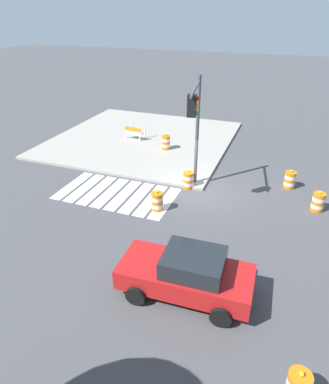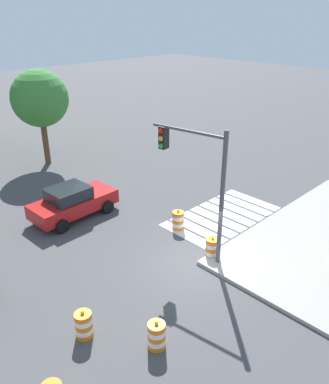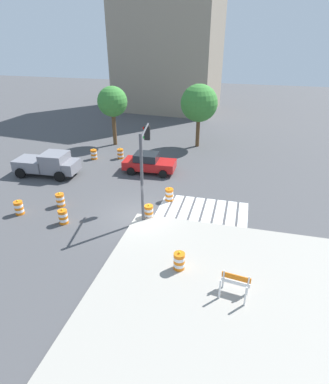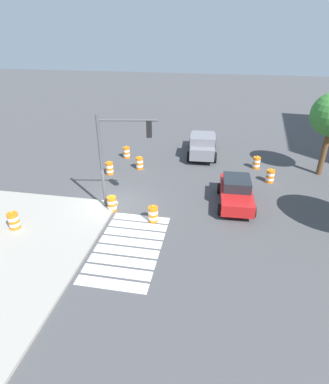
{
  "view_description": "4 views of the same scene",
  "coord_description": "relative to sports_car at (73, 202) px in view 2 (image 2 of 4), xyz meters",
  "views": [
    {
      "loc": [
        -3.59,
        15.18,
        8.39
      ],
      "look_at": [
        1.06,
        2.77,
        1.17
      ],
      "focal_mm": 31.99,
      "sensor_mm": 36.0,
      "label": 1
    },
    {
      "loc": [
        -10.13,
        -8.47,
        9.43
      ],
      "look_at": [
        1.45,
        3.36,
        1.67
      ],
      "focal_mm": 36.33,
      "sensor_mm": 36.0,
      "label": 2
    },
    {
      "loc": [
        6.1,
        -16.87,
        10.69
      ],
      "look_at": [
        1.26,
        2.19,
        0.78
      ],
      "focal_mm": 30.07,
      "sensor_mm": 36.0,
      "label": 3
    },
    {
      "loc": [
        15.98,
        5.81,
        9.75
      ],
      "look_at": [
        -0.4,
        2.81,
        0.88
      ],
      "focal_mm": 29.38,
      "sensor_mm": 36.0,
      "label": 4
    }
  ],
  "objects": [
    {
      "name": "crosswalk_stripes",
      "position": [
        5.33,
        -5.26,
        -0.8
      ],
      "size": [
        5.85,
        3.2,
        0.02
      ],
      "color": "silver",
      "rests_on": "ground"
    },
    {
      "name": "traffic_barrel_median_near",
      "position": [
        2.15,
        -7.17,
        -0.36
      ],
      "size": [
        0.56,
        0.56,
        1.02
      ],
      "color": "orange",
      "rests_on": "ground"
    },
    {
      "name": "street_tree_streetside_mid",
      "position": [
        2.87,
        7.72,
        3.53
      ],
      "size": [
        3.62,
        3.62,
        6.18
      ],
      "color": "brown",
      "rests_on": "ground"
    },
    {
      "name": "sports_car",
      "position": [
        0.0,
        0.0,
        0.0
      ],
      "size": [
        4.37,
        2.27,
        1.63
      ],
      "color": "red",
      "rests_on": "ground"
    },
    {
      "name": "traffic_barrel_lane_center",
      "position": [
        2.85,
        -4.54,
        -0.36
      ],
      "size": [
        0.56,
        0.56,
        1.02
      ],
      "color": "orange",
      "rests_on": "ground"
    },
    {
      "name": "traffic_barrel_near_corner",
      "position": [
        -2.79,
        -9.04,
        -0.36
      ],
      "size": [
        0.56,
        0.56,
        1.02
      ],
      "color": "orange",
      "rests_on": "ground"
    },
    {
      "name": "traffic_light_pole",
      "position": [
        1.73,
        -6.54,
        3.1
      ],
      "size": [
        0.82,
        3.26,
        5.5
      ],
      "color": "#4C4C51",
      "rests_on": "sidewalk_corner"
    },
    {
      "name": "traffic_barrel_far_curb",
      "position": [
        -4.12,
        -7.11,
        -0.36
      ],
      "size": [
        0.56,
        0.56,
        1.02
      ],
      "color": "orange",
      "rests_on": "ground"
    },
    {
      "name": "ground_plane",
      "position": [
        1.33,
        -7.06,
        -0.81
      ],
      "size": [
        120.0,
        120.0,
        0.0
      ],
      "primitive_type": "plane",
      "color": "#474749"
    }
  ]
}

